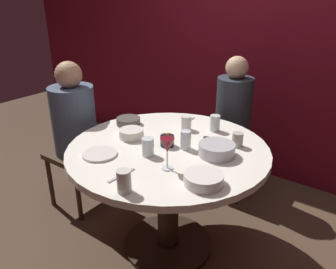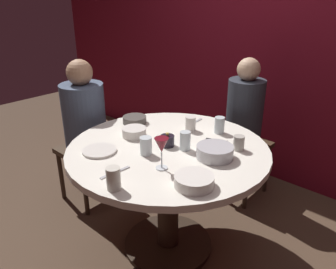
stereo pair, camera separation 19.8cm
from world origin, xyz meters
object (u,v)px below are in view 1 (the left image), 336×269
(seated_diner_left, at_px, (74,121))
(bowl_small_white, at_px, (131,134))
(bowl_sauce_side, at_px, (128,121))
(cup_beside_wine, at_px, (215,123))
(cell_phone, at_px, (214,140))
(bowl_serving_large, at_px, (217,150))
(candle_holder, at_px, (167,141))
(cup_far_edge, at_px, (238,140))
(bowl_salad_center, at_px, (204,179))
(dining_table, at_px, (168,172))
(cup_by_right_diner, at_px, (148,147))
(cup_near_candle, at_px, (124,181))
(cup_by_left_diner, at_px, (186,123))
(cup_center_front, at_px, (186,140))
(seated_diner_back, at_px, (233,112))
(wine_glass, at_px, (167,147))
(dinner_plate, at_px, (100,154))

(seated_diner_left, distance_m, bowl_small_white, 0.61)
(bowl_sauce_side, height_order, cup_beside_wine, cup_beside_wine)
(cell_phone, bearing_deg, bowl_serving_large, 10.92)
(candle_holder, height_order, bowl_small_white, candle_holder)
(bowl_serving_large, distance_m, cup_far_edge, 0.19)
(bowl_small_white, relative_size, cup_beside_wine, 1.45)
(bowl_salad_center, relative_size, bowl_small_white, 1.24)
(dining_table, xyz_separation_m, candle_holder, (-0.01, 0.01, 0.21))
(dining_table, xyz_separation_m, bowl_serving_large, (0.29, 0.07, 0.21))
(bowl_salad_center, height_order, cup_far_edge, cup_far_edge)
(bowl_serving_large, height_order, cup_by_right_diner, cup_by_right_diner)
(bowl_sauce_side, bearing_deg, cup_near_candle, -49.04)
(candle_holder, height_order, cup_beside_wine, cup_beside_wine)
(seated_diner_left, xyz_separation_m, cup_by_left_diner, (0.81, 0.29, 0.08))
(bowl_small_white, relative_size, cup_center_front, 1.39)
(cup_by_right_diner, distance_m, cup_center_front, 0.24)
(seated_diner_back, xyz_separation_m, cup_near_candle, (0.12, -1.43, 0.10))
(candle_holder, xyz_separation_m, wine_glass, (0.17, -0.23, 0.09))
(bowl_serving_large, height_order, bowl_sauce_side, bowl_serving_large)
(bowl_small_white, height_order, cup_by_left_diner, cup_by_left_diner)
(seated_diner_back, height_order, bowl_sauce_side, seated_diner_back)
(bowl_salad_center, bearing_deg, cell_phone, 113.11)
(bowl_salad_center, distance_m, cup_center_front, 0.41)
(wine_glass, bearing_deg, seated_diner_back, 97.88)
(cup_near_candle, distance_m, cup_by_right_diner, 0.39)
(cup_beside_wine, bearing_deg, cup_far_edge, -30.76)
(cup_center_front, bearing_deg, cup_far_edge, 41.98)
(bowl_small_white, xyz_separation_m, cup_center_front, (0.37, 0.07, 0.03))
(candle_holder, relative_size, cup_by_right_diner, 0.84)
(bowl_salad_center, bearing_deg, seated_diner_left, 169.14)
(cup_by_left_diner, bearing_deg, seated_diner_back, 84.34)
(dining_table, relative_size, cell_phone, 8.74)
(dining_table, height_order, cup_center_front, cup_center_front)
(seated_diner_left, height_order, bowl_salad_center, seated_diner_left)
(wine_glass, height_order, bowl_sauce_side, wine_glass)
(cup_center_front, bearing_deg, bowl_small_white, -169.28)
(seated_diner_back, distance_m, cup_near_candle, 1.44)
(cup_by_right_diner, xyz_separation_m, cup_center_front, (0.13, 0.20, 0.00))
(cup_center_front, xyz_separation_m, cup_beside_wine, (0.01, 0.35, -0.00))
(cup_near_candle, bearing_deg, dining_table, 103.44)
(candle_holder, relative_size, cell_phone, 0.64)
(wine_glass, height_order, cup_by_right_diner, wine_glass)
(candle_holder, relative_size, dinner_plate, 0.44)
(cup_center_front, bearing_deg, cup_near_candle, -87.61)
(bowl_salad_center, xyz_separation_m, bowl_small_white, (-0.66, 0.21, 0.00))
(bowl_sauce_side, bearing_deg, seated_diner_back, 60.40)
(bowl_serving_large, bearing_deg, cup_by_right_diner, -143.92)
(dinner_plate, xyz_separation_m, bowl_serving_large, (0.54, 0.39, 0.03))
(wine_glass, xyz_separation_m, cup_by_left_diner, (-0.22, 0.51, -0.08))
(seated_diner_back, height_order, cup_beside_wine, seated_diner_back)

